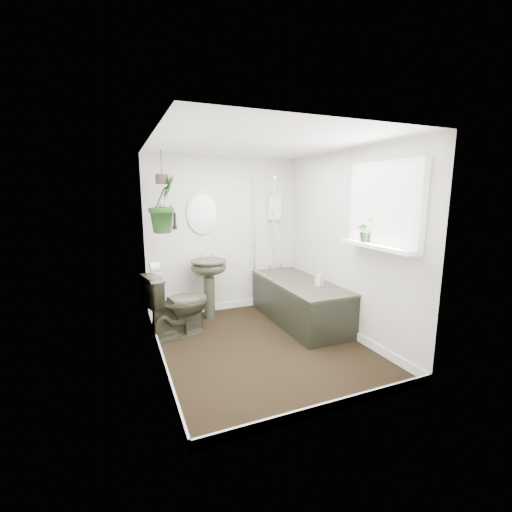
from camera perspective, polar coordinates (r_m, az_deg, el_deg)
name	(u,v)px	position (r m, az deg, el deg)	size (l,w,h in m)	color
floor	(261,345)	(4.21, 0.81, -14.68)	(2.30, 2.80, 0.02)	black
ceiling	(261,143)	(3.85, 0.91, 18.39)	(2.30, 2.80, 0.02)	white
wall_back	(224,235)	(5.17, -5.39, 3.44)	(2.30, 0.02, 2.30)	silver
wall_front	(335,278)	(2.66, 13.08, -3.54)	(2.30, 0.02, 2.30)	silver
wall_left	(155,257)	(3.57, -16.49, -0.13)	(0.02, 2.80, 2.30)	silver
wall_right	(346,244)	(4.45, 14.70, 1.99)	(0.02, 2.80, 2.30)	silver
skirting	(261,341)	(4.19, 0.81, -13.94)	(2.30, 2.80, 0.10)	white
bathtub	(299,301)	(4.85, 7.21, -7.49)	(0.72, 1.72, 0.58)	#333325
bath_screen	(264,228)	(4.93, 1.29, 4.66)	(0.04, 0.72, 1.40)	silver
shower_box	(274,208)	(5.37, 3.03, 8.01)	(0.20, 0.10, 0.35)	white
oval_mirror	(203,213)	(5.02, -8.89, 7.15)	(0.46, 0.03, 0.62)	silver
wall_sconce	(175,220)	(4.93, -13.37, 5.78)	(0.04, 0.04, 0.22)	black
toilet_roll_holder	(155,267)	(4.31, -16.56, -1.76)	(0.11, 0.11, 0.11)	white
window_recess	(384,206)	(3.83, 20.59, 7.86)	(0.08, 1.00, 0.90)	white
window_sill	(376,246)	(3.82, 19.42, 1.58)	(0.18, 1.00, 0.04)	white
window_blinds	(381,206)	(3.80, 20.09, 7.88)	(0.01, 0.86, 0.76)	white
toilet	(177,304)	(4.45, -12.96, -7.78)	(0.46, 0.80, 0.82)	#333325
pedestal_sink	(209,289)	(4.94, -7.80, -5.50)	(0.50, 0.43, 0.86)	#333325
sill_plant	(367,230)	(3.96, 17.99, 4.08)	(0.22, 0.19, 0.25)	black
hanging_plant	(163,204)	(4.49, -15.21, 8.39)	(0.40, 0.32, 0.72)	black
soap_bottle	(320,278)	(4.57, 10.57, -3.65)	(0.09, 0.09, 0.20)	#332825
hanging_pot	(162,179)	(4.49, -15.40, 12.25)	(0.16, 0.16, 0.12)	#2D281C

